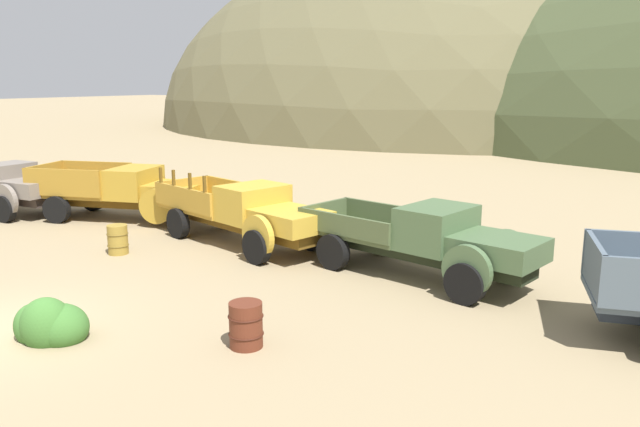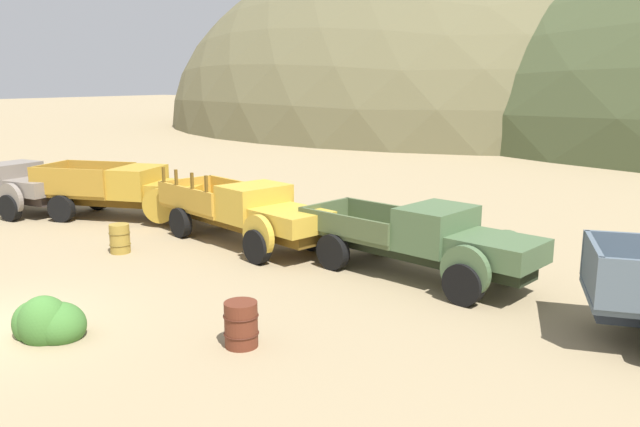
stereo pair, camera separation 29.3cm
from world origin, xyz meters
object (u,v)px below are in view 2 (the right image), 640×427
Objects in this scene: truck_primer_gray at (11,186)px; truck_weathered_green at (433,242)px; truck_faded_yellow at (252,214)px; oil_drum_foreground at (241,324)px; oil_drum_by_truck at (120,239)px; truck_mustard at (134,190)px.

truck_weathered_green is at bearing -0.89° from truck_primer_gray.
truck_faded_yellow is 7.32m from oil_drum_foreground.
oil_drum_by_truck is (-8.65, -2.41, -0.57)m from truck_weathered_green.
truck_weathered_green is 5.88m from oil_drum_foreground.
oil_drum_foreground is at bearing -38.54° from truck_faded_yellow.
truck_weathered_green is 7.83× the size of oil_drum_by_truck.
truck_weathered_green reaches higher than oil_drum_foreground.
truck_faded_yellow is 1.03× the size of truck_weathered_green.
oil_drum_by_truck is at bearing -15.46° from truck_primer_gray.
truck_mustard is at bearing -172.58° from truck_faded_yellow.
truck_faded_yellow reaches higher than oil_drum_by_truck.
truck_faded_yellow is (10.85, 0.87, 0.01)m from truck_primer_gray.
truck_faded_yellow is 7.82× the size of oil_drum_foreground.
truck_mustard is 6.05m from truck_faded_yellow.
truck_primer_gray is at bearing -160.35° from truck_faded_yellow.
truck_mustard reaches higher than oil_drum_by_truck.
oil_drum_by_truck is at bearing -153.15° from truck_weathered_green.
truck_primer_gray and truck_weathered_green have the same top height.
truck_weathered_green is (11.85, -1.03, -0.04)m from truck_mustard.
truck_primer_gray is 0.90× the size of truck_mustard.
truck_primer_gray reaches higher than oil_drum_foreground.
truck_faded_yellow is 8.03× the size of oil_drum_by_truck.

